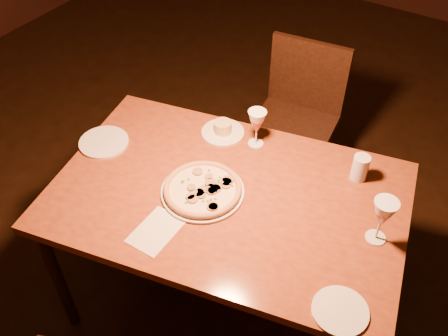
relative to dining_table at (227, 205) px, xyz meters
The scene contains 11 objects.
floor 0.70m from the dining_table, 149.06° to the left, with size 7.00×7.00×0.00m, color black.
dining_table is the anchor object (origin of this frame).
chair_far 0.94m from the dining_table, 97.06° to the left, with size 0.49×0.49×0.91m.
pizza_plate 0.13m from the dining_table, 150.17° to the right, with size 0.34×0.34×0.04m.
ramekin_saucer 0.39m from the dining_table, 125.38° to the left, with size 0.20×0.20×0.06m.
wine_glass_far 0.37m from the dining_table, 99.77° to the left, with size 0.08×0.08×0.18m, color #C25651, non-canonical shape.
wine_glass_right 0.62m from the dining_table, 10.01° to the left, with size 0.09×0.09×0.20m, color #C25651, non-canonical shape.
water_tumbler 0.57m from the dining_table, 41.95° to the left, with size 0.07×0.07×0.11m, color silver.
side_plate_left 0.64m from the dining_table, behind, with size 0.22×0.22×0.01m, color silver.
side_plate_near 0.65m from the dining_table, 22.96° to the right, with size 0.19×0.19×0.01m, color silver.
menu_card 0.34m from the dining_table, 112.02° to the right, with size 0.14×0.21×0.00m, color beige.
Camera 1 is at (0.82, -1.23, 2.24)m, focal length 40.00 mm.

